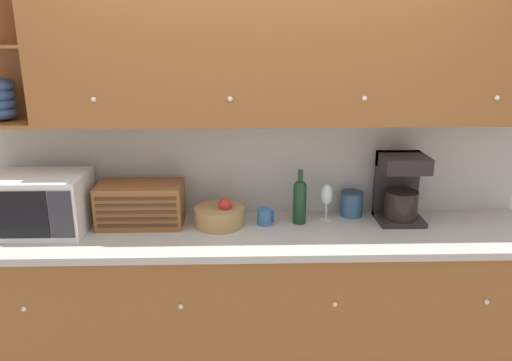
{
  "coord_description": "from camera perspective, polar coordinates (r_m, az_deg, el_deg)",
  "views": [
    {
      "loc": [
        -0.08,
        -2.9,
        2.0
      ],
      "look_at": [
        0.0,
        -0.22,
        1.19
      ],
      "focal_mm": 35.0,
      "sensor_mm": 36.0,
      "label": 1
    }
  ],
  "objects": [
    {
      "name": "mug",
      "position": [
        2.87,
        1.05,
        -4.15
      ],
      "size": [
        0.1,
        0.09,
        0.09
      ],
      "color": "#38669E",
      "rests_on": "counter_unit"
    },
    {
      "name": "upper_cabinets",
      "position": [
        2.74,
        3.46,
        15.42
      ],
      "size": [
        3.19,
        0.35,
        0.86
      ],
      "color": "#935628",
      "rests_on": "backsplash_panel"
    },
    {
      "name": "fruit_basket",
      "position": [
        2.85,
        -4.2,
        -4.05
      ],
      "size": [
        0.28,
        0.28,
        0.17
      ],
      "color": "#A87F4C",
      "rests_on": "counter_unit"
    },
    {
      "name": "wall_back",
      "position": [
        3.01,
        -0.13,
        3.42
      ],
      "size": [
        5.59,
        0.06,
        2.6
      ],
      "color": "beige",
      "rests_on": "ground_plane"
    },
    {
      "name": "backsplash_panel",
      "position": [
        3.0,
        -0.11,
        1.7
      ],
      "size": [
        3.19,
        0.01,
        0.58
      ],
      "color": "#B7B2A8",
      "rests_on": "counter_unit"
    },
    {
      "name": "coffee_maker",
      "position": [
        3.0,
        16.14,
        -0.76
      ],
      "size": [
        0.26,
        0.25,
        0.4
      ],
      "color": "black",
      "rests_on": "counter_unit"
    },
    {
      "name": "counter_unit",
      "position": [
        3.01,
        0.05,
        -13.84
      ],
      "size": [
        3.21,
        0.65,
        0.93
      ],
      "color": "#935628",
      "rests_on": "ground_plane"
    },
    {
      "name": "wine_bottle",
      "position": [
        2.87,
        5.02,
        -2.15
      ],
      "size": [
        0.08,
        0.08,
        0.32
      ],
      "color": "#19381E",
      "rests_on": "counter_unit"
    },
    {
      "name": "wine_glass",
      "position": [
        2.93,
        8.07,
        -1.75
      ],
      "size": [
        0.07,
        0.07,
        0.22
      ],
      "color": "silver",
      "rests_on": "counter_unit"
    },
    {
      "name": "ground_plane",
      "position": [
        3.52,
        -0.11,
        -17.76
      ],
      "size": [
        24.0,
        24.0,
        0.0
      ],
      "primitive_type": "plane",
      "color": "slate"
    },
    {
      "name": "storage_canister",
      "position": [
        3.04,
        10.87,
        -2.62
      ],
      "size": [
        0.14,
        0.14,
        0.15
      ],
      "color": "#33567A",
      "rests_on": "counter_unit"
    },
    {
      "name": "bread_box",
      "position": [
        2.91,
        -13.02,
        -2.67
      ],
      "size": [
        0.47,
        0.26,
        0.24
      ],
      "color": "brown",
      "rests_on": "counter_unit"
    },
    {
      "name": "microwave",
      "position": [
        2.99,
        -23.81,
        -2.4
      ],
      "size": [
        0.55,
        0.37,
        0.32
      ],
      "color": "silver",
      "rests_on": "counter_unit"
    }
  ]
}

